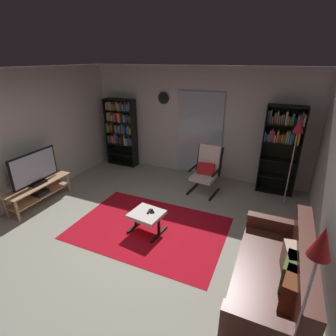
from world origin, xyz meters
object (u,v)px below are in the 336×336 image
at_px(ottoman, 147,216).
at_px(wall_clock, 164,98).
at_px(tv_stand, 39,190).
at_px(leather_sofa, 276,278).
at_px(television, 35,169).
at_px(cell_phone, 152,211).
at_px(bookshelf_near_sofa, 282,142).
at_px(lounge_armchair, 206,168).
at_px(floor_lamp_by_shelf, 297,136).
at_px(floor_lamp_by_sofa, 314,270).
at_px(tv_remote, 149,211).
at_px(bookshelf_near_tv, 121,128).

relative_size(ottoman, wall_clock, 1.98).
height_order(tv_stand, leather_sofa, leather_sofa).
xyz_separation_m(television, cell_phone, (2.47, 0.13, -0.40)).
xyz_separation_m(bookshelf_near_sofa, lounge_armchair, (-1.41, -0.58, -0.60)).
height_order(lounge_armchair, floor_lamp_by_shelf, floor_lamp_by_shelf).
distance_m(lounge_armchair, cell_phone, 1.84).
distance_m(ottoman, cell_phone, 0.11).
bearing_deg(television, cell_phone, 3.00).
height_order(leather_sofa, lounge_armchair, lounge_armchair).
bearing_deg(floor_lamp_by_sofa, bookshelf_near_sofa, 94.58).
bearing_deg(tv_remote, bookshelf_near_sofa, 46.23).
distance_m(bookshelf_near_sofa, wall_clock, 2.88).
bearing_deg(television, leather_sofa, -6.46).
relative_size(ottoman, floor_lamp_by_sofa, 0.34).
bearing_deg(leather_sofa, wall_clock, 132.65).
distance_m(tv_stand, tv_remote, 2.44).
height_order(television, bookshelf_near_tv, bookshelf_near_tv).
bearing_deg(tv_stand, floor_lamp_by_shelf, 23.78).
height_order(bookshelf_near_sofa, leather_sofa, bookshelf_near_sofa).
distance_m(bookshelf_near_tv, ottoman, 3.29).
distance_m(floor_lamp_by_shelf, wall_clock, 3.11).
bearing_deg(floor_lamp_by_shelf, tv_stand, -156.22).
xyz_separation_m(bookshelf_near_sofa, cell_phone, (-1.85, -2.36, -0.77)).
xyz_separation_m(ottoman, floor_lamp_by_shelf, (2.12, 1.94, 1.14)).
xyz_separation_m(bookshelf_near_tv, ottoman, (2.06, -2.46, -0.73)).
relative_size(tv_stand, bookshelf_near_tv, 0.77).
xyz_separation_m(floor_lamp_by_sofa, floor_lamp_by_shelf, (-0.09, 3.41, 0.12)).
relative_size(television, bookshelf_near_sofa, 0.54).
distance_m(lounge_armchair, tv_remote, 1.86).
relative_size(leather_sofa, lounge_armchair, 1.82).
distance_m(bookshelf_near_tv, wall_clock, 1.45).
bearing_deg(floor_lamp_by_sofa, ottoman, 146.45).
height_order(bookshelf_near_sofa, floor_lamp_by_sofa, bookshelf_near_sofa).
xyz_separation_m(lounge_armchair, tv_remote, (-0.47, -1.80, -0.16)).
xyz_separation_m(tv_stand, ottoman, (2.41, 0.06, 0.00)).
relative_size(tv_stand, bookshelf_near_sofa, 0.72).
bearing_deg(floor_lamp_by_sofa, television, 163.06).
bearing_deg(lounge_armchair, television, -146.69).
bearing_deg(tv_stand, ottoman, 1.37).
bearing_deg(television, bookshelf_near_tv, 82.15).
bearing_deg(floor_lamp_by_shelf, cell_phone, -137.82).
xyz_separation_m(bookshelf_near_tv, leather_sofa, (4.12, -3.03, -0.71)).
distance_m(tv_remote, wall_clock, 3.11).
height_order(television, wall_clock, wall_clock).
height_order(bookshelf_near_tv, floor_lamp_by_shelf, bookshelf_near_tv).
bearing_deg(tv_remote, cell_phone, 27.72).
distance_m(tv_stand, leather_sofa, 4.50).
xyz_separation_m(leather_sofa, floor_lamp_by_sofa, (0.16, -0.90, 1.00)).
xyz_separation_m(tv_stand, lounge_armchair, (2.90, 1.90, 0.24)).
bearing_deg(television, wall_clock, 60.39).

